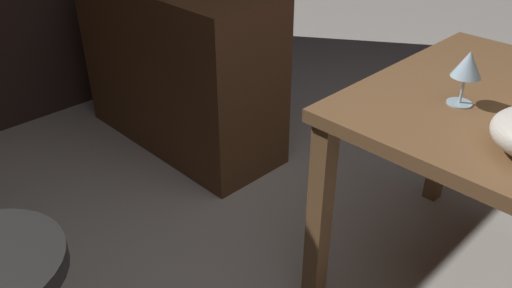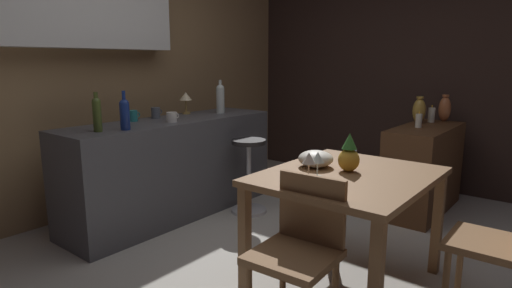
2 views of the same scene
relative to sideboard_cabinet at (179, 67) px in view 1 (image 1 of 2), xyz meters
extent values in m
cube|color=brown|center=(-1.19, 0.36, -0.06)|extent=(0.06, 0.06, 0.70)
cube|color=brown|center=(-1.19, -0.47, -0.06)|extent=(0.06, 0.06, 0.70)
cube|color=#56351E|center=(0.00, 0.00, 0.00)|extent=(1.10, 0.44, 0.82)
cylinder|color=silver|center=(-1.44, 0.07, 0.33)|extent=(0.07, 0.07, 0.00)
cylinder|color=silver|center=(-1.44, 0.07, 0.37)|extent=(0.01, 0.01, 0.08)
cone|color=silver|center=(-1.44, 0.07, 0.45)|extent=(0.08, 0.08, 0.07)
camera|label=1|loc=(-1.95, 1.39, 0.98)|focal=35.87mm
camera|label=2|loc=(-4.03, -1.17, 1.02)|focal=29.43mm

